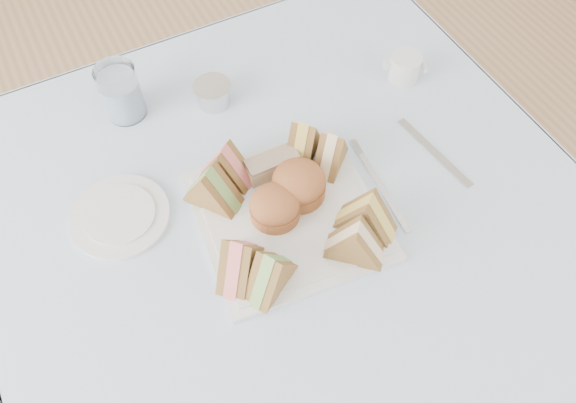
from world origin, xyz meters
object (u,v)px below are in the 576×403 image
table (290,300)px  water_glass (121,92)px  serving_plate (288,216)px  creamer_jug (405,68)px

table → water_glass: (-0.17, 0.35, 0.43)m
serving_plate → water_glass: size_ratio=2.68×
table → water_glass: water_glass is taller
serving_plate → water_glass: 0.39m
water_glass → creamer_jug: (0.52, -0.17, -0.03)m
table → creamer_jug: 0.56m
table → serving_plate: (-0.01, -0.01, 0.38)m
table → serving_plate: serving_plate is taller
table → water_glass: size_ratio=8.18×
creamer_jug → serving_plate: bearing=-130.1°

